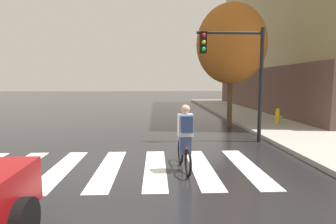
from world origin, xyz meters
The scene contains 6 objects.
ground_plane centered at (0.00, 0.00, 0.00)m, with size 120.00×120.00×0.00m, color black.
crosswalk_stripes centered at (0.05, 0.00, 0.01)m, with size 7.85×3.32×0.01m.
cyclist centered at (2.02, -0.23, 0.84)m, with size 0.38×1.71×1.69m.
traffic_light_near centered at (4.33, 2.96, 2.86)m, with size 2.47×0.28×4.20m.
fire_hydrant centered at (7.43, 6.43, 0.53)m, with size 0.33×0.22×0.78m.
street_tree_near centered at (5.02, 6.58, 4.10)m, with size 3.41×3.41×6.07m.
Camera 1 is at (1.29, -6.89, 2.25)m, focal length 28.96 mm.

